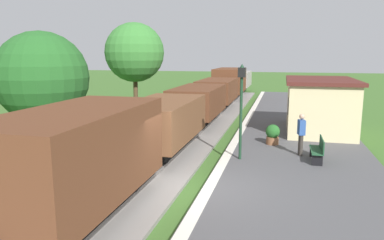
# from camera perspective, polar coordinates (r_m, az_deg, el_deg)

# --- Properties ---
(ground_plane) EXTENTS (160.00, 160.00, 0.00)m
(ground_plane) POSITION_cam_1_polar(r_m,az_deg,el_deg) (11.55, 0.61, -11.61)
(ground_plane) COLOR #3D6628
(platform_slab) EXTENTS (6.00, 60.00, 0.25)m
(platform_slab) POSITION_cam_1_polar(r_m,az_deg,el_deg) (11.26, 17.03, -12.00)
(platform_slab) COLOR #4C4C4F
(platform_slab) RESTS_ON ground
(platform_edge_stripe) EXTENTS (0.36, 60.00, 0.01)m
(platform_edge_stripe) POSITION_cam_1_polar(r_m,az_deg,el_deg) (11.38, 2.60, -10.59)
(platform_edge_stripe) COLOR silver
(platform_edge_stripe) RESTS_ON platform_slab
(track_ballast) EXTENTS (3.80, 60.00, 0.12)m
(track_ballast) POSITION_cam_1_polar(r_m,az_deg,el_deg) (12.27, -10.53, -10.14)
(track_ballast) COLOR gray
(track_ballast) RESTS_ON ground
(rail_near) EXTENTS (0.07, 60.00, 0.14)m
(rail_near) POSITION_cam_1_polar(r_m,az_deg,el_deg) (11.96, -7.36, -9.94)
(rail_near) COLOR slate
(rail_near) RESTS_ON track_ballast
(rail_far) EXTENTS (0.07, 60.00, 0.14)m
(rail_far) POSITION_cam_1_polar(r_m,az_deg,el_deg) (12.53, -13.59, -9.19)
(rail_far) COLOR slate
(rail_far) RESTS_ON track_ballast
(freight_train) EXTENTS (2.50, 39.20, 2.72)m
(freight_train) POSITION_cam_1_polar(r_m,az_deg,el_deg) (24.69, 2.55, 3.77)
(freight_train) COLOR brown
(freight_train) RESTS_ON rail_near
(station_hut) EXTENTS (3.50, 5.80, 2.78)m
(station_hut) POSITION_cam_1_polar(r_m,az_deg,el_deg) (20.53, 19.29, 2.28)
(station_hut) COLOR beige
(station_hut) RESTS_ON platform_slab
(bench_near_hut) EXTENTS (0.42, 1.50, 0.91)m
(bench_near_hut) POSITION_cam_1_polar(r_m,az_deg,el_deg) (14.75, 19.17, -4.37)
(bench_near_hut) COLOR #1E4C2D
(bench_near_hut) RESTS_ON platform_slab
(person_waiting) EXTENTS (0.32, 0.42, 1.71)m
(person_waiting) POSITION_cam_1_polar(r_m,az_deg,el_deg) (15.30, 16.73, -1.94)
(person_waiting) COLOR #38332D
(person_waiting) RESTS_ON platform_slab
(potted_planter) EXTENTS (0.64, 0.64, 0.92)m
(potted_planter) POSITION_cam_1_polar(r_m,az_deg,el_deg) (16.95, 12.52, -2.17)
(potted_planter) COLOR brown
(potted_planter) RESTS_ON platform_slab
(lamp_post_near) EXTENTS (0.28, 0.28, 3.70)m
(lamp_post_near) POSITION_cam_1_polar(r_m,az_deg,el_deg) (13.99, 7.74, 4.01)
(lamp_post_near) COLOR #193823
(lamp_post_near) RESTS_ON platform_slab
(tree_trackside_mid) EXTENTS (3.98, 3.98, 5.30)m
(tree_trackside_mid) POSITION_cam_1_polar(r_m,az_deg,el_deg) (17.09, -22.45, 6.15)
(tree_trackside_mid) COLOR #4C3823
(tree_trackside_mid) RESTS_ON ground
(tree_trackside_far) EXTENTS (3.72, 3.72, 6.27)m
(tree_trackside_far) POSITION_cam_1_polar(r_m,az_deg,el_deg) (23.53, -8.99, 10.38)
(tree_trackside_far) COLOR #4C3823
(tree_trackside_far) RESTS_ON ground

